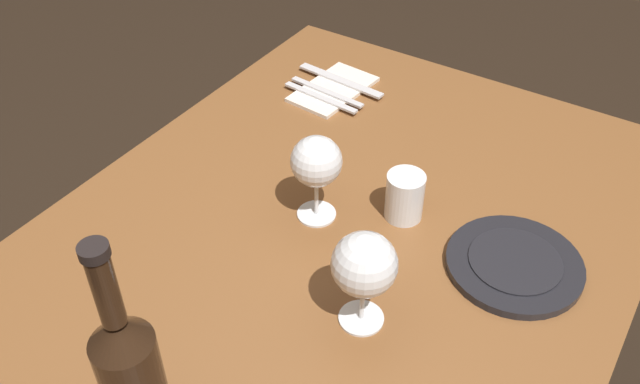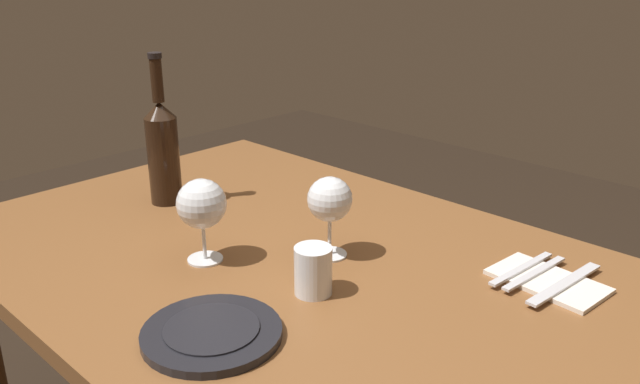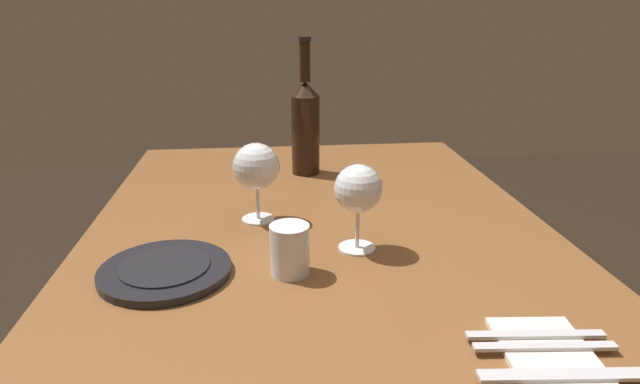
% 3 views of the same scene
% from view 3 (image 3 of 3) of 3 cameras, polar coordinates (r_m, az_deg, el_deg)
% --- Properties ---
extents(dining_table, '(1.30, 0.90, 0.74)m').
position_cam_3_polar(dining_table, '(1.07, 0.15, -8.70)').
color(dining_table, brown).
rests_on(dining_table, ground).
extents(wine_glass_left, '(0.08, 0.08, 0.16)m').
position_cam_3_polar(wine_glass_left, '(0.92, 4.09, 0.14)').
color(wine_glass_left, white).
rests_on(wine_glass_left, dining_table).
extents(wine_glass_right, '(0.09, 0.09, 0.16)m').
position_cam_3_polar(wine_glass_right, '(1.06, -6.79, 2.58)').
color(wine_glass_right, white).
rests_on(wine_glass_right, dining_table).
extents(wine_bottle, '(0.07, 0.07, 0.34)m').
position_cam_3_polar(wine_bottle, '(1.35, -1.68, 7.18)').
color(wine_bottle, black).
rests_on(wine_bottle, dining_table).
extents(water_tumbler, '(0.06, 0.06, 0.08)m').
position_cam_3_polar(water_tumbler, '(0.87, -3.22, -6.41)').
color(water_tumbler, white).
rests_on(water_tumbler, dining_table).
extents(dinner_plate, '(0.21, 0.21, 0.02)m').
position_cam_3_polar(dinner_plate, '(0.91, -16.12, -8.00)').
color(dinner_plate, black).
rests_on(dinner_plate, dining_table).
extents(folded_napkin, '(0.20, 0.13, 0.01)m').
position_cam_3_polar(folded_napkin, '(0.74, 23.62, -16.34)').
color(folded_napkin, silver).
rests_on(folded_napkin, dining_table).
extents(fork_inner, '(0.03, 0.18, 0.00)m').
position_cam_3_polar(fork_inner, '(0.75, 22.77, -14.88)').
color(fork_inner, silver).
rests_on(fork_inner, folded_napkin).
extents(fork_outer, '(0.03, 0.18, 0.00)m').
position_cam_3_polar(fork_outer, '(0.77, 21.89, -13.89)').
color(fork_outer, silver).
rests_on(fork_outer, folded_napkin).
extents(table_knife, '(0.04, 0.21, 0.00)m').
position_cam_3_polar(table_knife, '(0.71, 24.88, -17.24)').
color(table_knife, silver).
rests_on(table_knife, folded_napkin).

